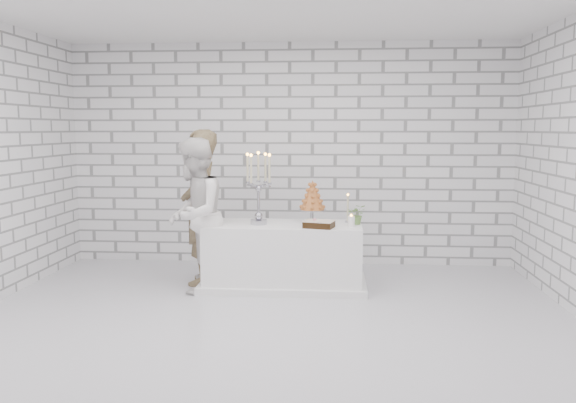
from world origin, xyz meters
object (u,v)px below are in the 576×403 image
object	(u,v)px
groom	(200,207)
candelabra	(259,188)
croquembouche	(312,201)
bride	(194,215)
cake_table	(284,255)

from	to	relation	value
groom	candelabra	bearing A→B (deg)	73.75
candelabra	croquembouche	size ratio (longest dim) A/B	1.68
bride	candelabra	world-z (taller)	bride
croquembouche	candelabra	bearing A→B (deg)	-163.67
cake_table	groom	bearing A→B (deg)	173.95
groom	bride	world-z (taller)	groom
cake_table	croquembouche	xyz separation A→B (m)	(0.33, 0.13, 0.63)
groom	bride	size ratio (longest dim) A/B	1.05
groom	candelabra	size ratio (longest dim) A/B	2.18
candelabra	croquembouche	world-z (taller)	candelabra
croquembouche	groom	bearing A→B (deg)	-179.21
cake_table	candelabra	bearing A→B (deg)	-169.09
candelabra	cake_table	bearing A→B (deg)	10.91
bride	groom	bearing A→B (deg)	-178.49
groom	candelabra	world-z (taller)	groom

